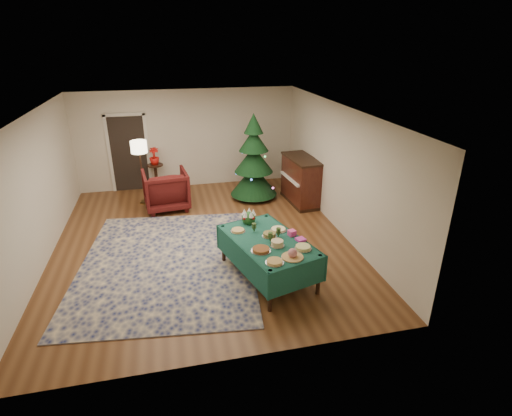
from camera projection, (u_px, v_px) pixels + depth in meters
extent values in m
plane|color=#593319|center=(203.00, 240.00, 8.48)|extent=(7.00, 7.00, 0.00)
plane|color=white|center=(195.00, 111.00, 7.41)|extent=(7.00, 7.00, 0.00)
plane|color=beige|center=(187.00, 139.00, 11.08)|extent=(6.00, 0.00, 6.00)
plane|color=beige|center=(227.00, 274.00, 4.81)|extent=(6.00, 0.00, 6.00)
plane|color=beige|center=(36.00, 192.00, 7.33)|extent=(0.00, 7.00, 7.00)
plane|color=beige|center=(340.00, 170.00, 8.56)|extent=(0.00, 7.00, 7.00)
cube|color=black|center=(129.00, 154.00, 10.87)|extent=(0.92, 0.02, 2.04)
cube|color=silver|center=(110.00, 154.00, 10.74)|extent=(0.08, 0.04, 2.14)
cube|color=silver|center=(148.00, 152.00, 10.95)|extent=(0.08, 0.04, 2.14)
cube|color=silver|center=(124.00, 114.00, 10.43)|extent=(1.08, 0.04, 0.08)
cube|color=#151F51|center=(167.00, 262.00, 7.65)|extent=(3.66, 4.54, 0.02)
cylinder|color=black|center=(270.00, 291.00, 6.15)|extent=(0.07, 0.07, 0.75)
cylinder|color=black|center=(223.00, 244.00, 7.55)|extent=(0.07, 0.07, 0.75)
cylinder|color=black|center=(319.00, 275.00, 6.57)|extent=(0.07, 0.07, 0.75)
cylinder|color=black|center=(266.00, 233.00, 7.96)|extent=(0.07, 0.07, 0.75)
cube|color=#14463A|center=(268.00, 241.00, 6.92)|extent=(1.57, 2.12, 0.04)
cube|color=#14463A|center=(244.00, 230.00, 7.75)|extent=(1.09, 0.34, 0.47)
cube|color=#14463A|center=(298.00, 277.00, 6.25)|extent=(1.09, 0.34, 0.47)
cube|color=#14463A|center=(293.00, 244.00, 7.24)|extent=(0.56, 1.85, 0.47)
cube|color=#14463A|center=(241.00, 259.00, 6.76)|extent=(0.56, 1.85, 0.47)
cylinder|color=silver|center=(275.00, 263.00, 6.19)|extent=(0.29, 0.29, 0.01)
cylinder|color=tan|center=(275.00, 261.00, 6.19)|extent=(0.25, 0.25, 0.03)
cylinder|color=silver|center=(292.00, 257.00, 6.34)|extent=(0.36, 0.36, 0.01)
sphere|color=#CC727A|center=(293.00, 253.00, 6.31)|extent=(0.15, 0.15, 0.15)
cylinder|color=silver|center=(303.00, 249.00, 6.60)|extent=(0.29, 0.29, 0.01)
cylinder|color=#D8D172|center=(303.00, 247.00, 6.58)|extent=(0.25, 0.25, 0.05)
cylinder|color=silver|center=(261.00, 251.00, 6.54)|extent=(0.33, 0.33, 0.01)
cylinder|color=brown|center=(261.00, 249.00, 6.53)|extent=(0.28, 0.28, 0.04)
cylinder|color=silver|center=(277.00, 246.00, 6.70)|extent=(0.24, 0.24, 0.01)
cylinder|color=tan|center=(277.00, 243.00, 6.68)|extent=(0.21, 0.21, 0.09)
cylinder|color=silver|center=(269.00, 236.00, 7.01)|extent=(0.26, 0.26, 0.01)
cylinder|color=maroon|center=(269.00, 234.00, 7.00)|extent=(0.22, 0.22, 0.06)
cylinder|color=silver|center=(278.00, 230.00, 7.23)|extent=(0.30, 0.30, 0.01)
cylinder|color=#F2EACC|center=(278.00, 229.00, 7.22)|extent=(0.25, 0.25, 0.03)
cylinder|color=silver|center=(238.00, 231.00, 7.19)|extent=(0.27, 0.27, 0.01)
cylinder|color=tan|center=(238.00, 230.00, 7.18)|extent=(0.23, 0.23, 0.03)
cone|color=#2D471E|center=(254.00, 230.00, 7.15)|extent=(0.07, 0.07, 0.09)
cylinder|color=#2D471E|center=(254.00, 226.00, 7.12)|extent=(0.08, 0.08, 0.09)
cone|color=#2D471E|center=(278.00, 235.00, 6.97)|extent=(0.07, 0.07, 0.09)
cylinder|color=#2D471E|center=(278.00, 231.00, 6.94)|extent=(0.08, 0.08, 0.09)
cone|color=#2D471E|center=(270.00, 239.00, 6.82)|extent=(0.07, 0.07, 0.09)
cylinder|color=#2D471E|center=(270.00, 235.00, 6.79)|extent=(0.08, 0.08, 0.09)
cube|color=#DB3DB5|center=(301.00, 239.00, 6.87)|extent=(0.18, 0.18, 0.04)
cube|color=#FA4599|center=(292.00, 233.00, 7.03)|extent=(0.15, 0.15, 0.10)
sphere|color=#1E4C1E|center=(249.00, 218.00, 7.48)|extent=(0.26, 0.26, 0.26)
cone|color=white|center=(253.00, 212.00, 7.45)|extent=(0.10, 0.10, 0.12)
cone|color=white|center=(249.00, 211.00, 7.51)|extent=(0.10, 0.10, 0.12)
cone|color=white|center=(244.00, 212.00, 7.46)|extent=(0.10, 0.10, 0.12)
cone|color=white|center=(245.00, 214.00, 7.37)|extent=(0.10, 0.10, 0.12)
cone|color=white|center=(251.00, 214.00, 7.36)|extent=(0.10, 0.10, 0.12)
sphere|color=#B20C0F|center=(253.00, 215.00, 7.53)|extent=(0.07, 0.07, 0.07)
sphere|color=#B20C0F|center=(245.00, 215.00, 7.53)|extent=(0.07, 0.07, 0.07)
sphere|color=#B20C0F|center=(245.00, 218.00, 7.39)|extent=(0.07, 0.07, 0.07)
sphere|color=#B20C0F|center=(253.00, 218.00, 7.39)|extent=(0.07, 0.07, 0.07)
imported|color=#47100F|center=(166.00, 188.00, 9.85)|extent=(1.14, 1.08, 1.07)
cylinder|color=#A57F3F|center=(145.00, 202.00, 10.37)|extent=(0.28, 0.28, 0.03)
cylinder|color=black|center=(142.00, 176.00, 10.08)|extent=(0.04, 0.04, 1.48)
cylinder|color=#FFEABF|center=(139.00, 147.00, 9.79)|extent=(0.40, 0.40, 0.30)
cylinder|color=black|center=(158.00, 190.00, 11.14)|extent=(0.39, 0.39, 0.04)
cylinder|color=black|center=(156.00, 178.00, 11.00)|extent=(0.09, 0.09, 0.71)
cylinder|color=black|center=(155.00, 165.00, 10.85)|extent=(0.43, 0.43, 0.03)
imported|color=red|center=(154.00, 160.00, 10.79)|extent=(0.26, 0.47, 0.26)
cylinder|color=black|center=(254.00, 194.00, 10.68)|extent=(0.13, 0.13, 0.18)
cone|color=black|center=(254.00, 180.00, 10.52)|extent=(1.43, 1.43, 0.78)
cone|color=black|center=(254.00, 159.00, 10.29)|extent=(1.17, 1.17, 0.67)
cone|color=black|center=(254.00, 140.00, 10.10)|extent=(0.89, 0.89, 0.56)
cone|color=black|center=(254.00, 123.00, 9.93)|extent=(0.57, 0.57, 0.50)
cube|color=black|center=(300.00, 201.00, 10.40)|extent=(0.70, 1.41, 0.08)
cube|color=#35110D|center=(301.00, 180.00, 10.18)|extent=(0.68, 1.39, 1.11)
cube|color=black|center=(302.00, 159.00, 9.95)|extent=(0.72, 1.43, 0.05)
cube|color=white|center=(291.00, 179.00, 10.07)|extent=(0.20, 1.16, 0.06)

